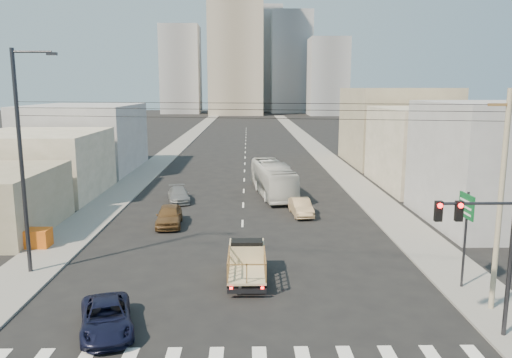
{
  "coord_description": "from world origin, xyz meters",
  "views": [
    {
      "loc": [
        0.43,
        -22.13,
        10.0
      ],
      "look_at": [
        1.01,
        13.38,
        3.5
      ],
      "focal_mm": 35.0,
      "sensor_mm": 36.0,
      "label": 1
    }
  ],
  "objects_px": {
    "sedan_brown": "(169,216)",
    "sedan_tan": "(301,207)",
    "traffic_signal": "(486,241)",
    "crate_stack": "(35,238)",
    "green_sign": "(466,217)",
    "navy_pickup": "(106,318)",
    "sedan_grey": "(179,195)",
    "flatbed_pickup": "(247,260)",
    "streetlamp_left": "(23,157)",
    "utility_pole": "(501,200)",
    "city_bus": "(273,179)"
  },
  "relations": [
    {
      "from": "sedan_grey",
      "to": "sedan_brown",
      "type": "bearing_deg",
      "value": -99.19
    },
    {
      "from": "utility_pole",
      "to": "sedan_brown",
      "type": "bearing_deg",
      "value": 139.32
    },
    {
      "from": "crate_stack",
      "to": "green_sign",
      "type": "bearing_deg",
      "value": -15.75
    },
    {
      "from": "sedan_brown",
      "to": "sedan_tan",
      "type": "bearing_deg",
      "value": 11.7
    },
    {
      "from": "utility_pole",
      "to": "streetlamp_left",
      "type": "xyz_separation_m",
      "value": [
        -22.89,
        5.0,
        1.25
      ]
    },
    {
      "from": "sedan_brown",
      "to": "sedan_tan",
      "type": "distance_m",
      "value": 10.42
    },
    {
      "from": "traffic_signal",
      "to": "utility_pole",
      "type": "height_order",
      "value": "utility_pole"
    },
    {
      "from": "sedan_brown",
      "to": "traffic_signal",
      "type": "bearing_deg",
      "value": -52.67
    },
    {
      "from": "flatbed_pickup",
      "to": "sedan_grey",
      "type": "bearing_deg",
      "value": 108.28
    },
    {
      "from": "crate_stack",
      "to": "traffic_signal",
      "type": "bearing_deg",
      "value": -27.43
    },
    {
      "from": "crate_stack",
      "to": "navy_pickup",
      "type": "bearing_deg",
      "value": -55.72
    },
    {
      "from": "traffic_signal",
      "to": "green_sign",
      "type": "distance_m",
      "value": 5.21
    },
    {
      "from": "navy_pickup",
      "to": "streetlamp_left",
      "type": "distance_m",
      "value": 10.69
    },
    {
      "from": "city_bus",
      "to": "crate_stack",
      "type": "height_order",
      "value": "city_bus"
    },
    {
      "from": "sedan_tan",
      "to": "streetlamp_left",
      "type": "height_order",
      "value": "streetlamp_left"
    },
    {
      "from": "city_bus",
      "to": "navy_pickup",
      "type": "bearing_deg",
      "value": -114.85
    },
    {
      "from": "navy_pickup",
      "to": "city_bus",
      "type": "distance_m",
      "value": 28.07
    },
    {
      "from": "flatbed_pickup",
      "to": "streetlamp_left",
      "type": "xyz_separation_m",
      "value": [
        -11.75,
        1.14,
        5.34
      ]
    },
    {
      "from": "utility_pole",
      "to": "navy_pickup",
      "type": "bearing_deg",
      "value": -174.17
    },
    {
      "from": "green_sign",
      "to": "crate_stack",
      "type": "height_order",
      "value": "green_sign"
    },
    {
      "from": "navy_pickup",
      "to": "city_bus",
      "type": "relative_size",
      "value": 0.4
    },
    {
      "from": "sedan_brown",
      "to": "sedan_grey",
      "type": "distance_m",
      "value": 7.87
    },
    {
      "from": "navy_pickup",
      "to": "utility_pole",
      "type": "height_order",
      "value": "utility_pole"
    },
    {
      "from": "navy_pickup",
      "to": "sedan_brown",
      "type": "distance_m",
      "value": 16.24
    },
    {
      "from": "traffic_signal",
      "to": "utility_pole",
      "type": "distance_m",
      "value": 3.24
    },
    {
      "from": "sedan_brown",
      "to": "sedan_grey",
      "type": "xyz_separation_m",
      "value": [
        -0.38,
        7.86,
        -0.13
      ]
    },
    {
      "from": "utility_pole",
      "to": "streetlamp_left",
      "type": "height_order",
      "value": "streetlamp_left"
    },
    {
      "from": "sedan_grey",
      "to": "traffic_signal",
      "type": "xyz_separation_m",
      "value": [
        15.53,
        -24.88,
        3.45
      ]
    },
    {
      "from": "city_bus",
      "to": "green_sign",
      "type": "distance_m",
      "value": 24.19
    },
    {
      "from": "city_bus",
      "to": "sedan_tan",
      "type": "xyz_separation_m",
      "value": [
        1.86,
        -7.69,
        -0.88
      ]
    },
    {
      "from": "navy_pickup",
      "to": "sedan_tan",
      "type": "xyz_separation_m",
      "value": [
        10.1,
        19.13,
        0.05
      ]
    },
    {
      "from": "green_sign",
      "to": "crate_stack",
      "type": "relative_size",
      "value": 2.78
    },
    {
      "from": "traffic_signal",
      "to": "sedan_grey",
      "type": "bearing_deg",
      "value": 121.98
    },
    {
      "from": "sedan_tan",
      "to": "crate_stack",
      "type": "distance_m",
      "value": 19.4
    },
    {
      "from": "sedan_brown",
      "to": "sedan_grey",
      "type": "bearing_deg",
      "value": 88.41
    },
    {
      "from": "green_sign",
      "to": "traffic_signal",
      "type": "bearing_deg",
      "value": -105.55
    },
    {
      "from": "flatbed_pickup",
      "to": "utility_pole",
      "type": "height_order",
      "value": "utility_pole"
    },
    {
      "from": "navy_pickup",
      "to": "green_sign",
      "type": "bearing_deg",
      "value": -2.4
    },
    {
      "from": "sedan_tan",
      "to": "sedan_grey",
      "type": "height_order",
      "value": "sedan_tan"
    },
    {
      "from": "flatbed_pickup",
      "to": "city_bus",
      "type": "distance_m",
      "value": 21.36
    },
    {
      "from": "sedan_brown",
      "to": "navy_pickup",
      "type": "bearing_deg",
      "value": -94.66
    },
    {
      "from": "streetlamp_left",
      "to": "green_sign",
      "type": "bearing_deg",
      "value": -6.32
    },
    {
      "from": "flatbed_pickup",
      "to": "green_sign",
      "type": "bearing_deg",
      "value": -7.19
    },
    {
      "from": "navy_pickup",
      "to": "sedan_grey",
      "type": "height_order",
      "value": "sedan_grey"
    },
    {
      "from": "sedan_tan",
      "to": "crate_stack",
      "type": "bearing_deg",
      "value": -160.63
    },
    {
      "from": "streetlamp_left",
      "to": "sedan_grey",
      "type": "bearing_deg",
      "value": 72.03
    },
    {
      "from": "flatbed_pickup",
      "to": "sedan_tan",
      "type": "relative_size",
      "value": 1.09
    },
    {
      "from": "sedan_brown",
      "to": "green_sign",
      "type": "height_order",
      "value": "green_sign"
    },
    {
      "from": "traffic_signal",
      "to": "crate_stack",
      "type": "distance_m",
      "value": 25.88
    },
    {
      "from": "flatbed_pickup",
      "to": "traffic_signal",
      "type": "bearing_deg",
      "value": -34.07
    }
  ]
}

